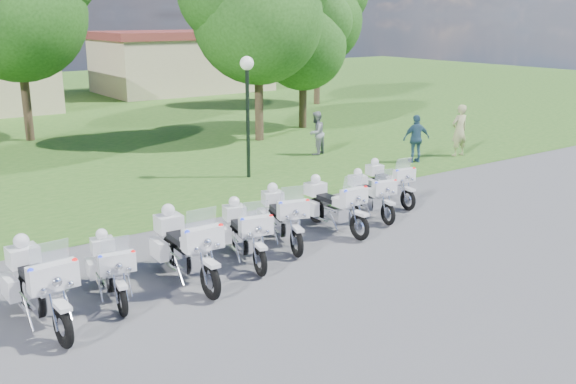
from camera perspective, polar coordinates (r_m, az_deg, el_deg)
ground at (r=15.35m, az=3.73°, el=-4.18°), size 100.00×100.00×0.00m
grass_lawn at (r=39.62m, az=-21.78°, el=6.90°), size 100.00×48.00×0.01m
motorcycle_0 at (r=11.83m, az=-21.26°, el=-7.65°), size 0.91×2.56×1.72m
motorcycle_1 at (r=12.51m, az=-15.51°, el=-6.51°), size 0.89×2.10×1.42m
motorcycle_2 at (r=12.92m, az=-9.09°, el=-4.81°), size 0.87×2.55×1.71m
motorcycle_3 at (r=13.86m, az=-3.87°, el=-3.58°), size 1.06×2.24×1.53m
motorcycle_4 at (r=14.87m, az=-0.50°, el=-2.16°), size 1.15×2.26×1.55m
motorcycle_5 at (r=15.83m, az=4.06°, el=-1.11°), size 0.77×2.31×1.55m
motorcycle_6 at (r=17.05m, az=7.31°, el=-0.20°), size 0.92×2.08×1.41m
motorcycle_7 at (r=18.33m, az=8.91°, el=0.87°), size 0.83×2.11×1.42m
lamp_post at (r=20.61m, az=-3.65°, el=9.36°), size 0.44×0.44×3.91m
tree_2 at (r=27.00m, az=-2.83°, el=16.24°), size 6.27×5.35×8.35m
tree_3 at (r=30.19m, az=1.27°, el=13.51°), size 4.68×4.00×6.24m
tree_4 at (r=38.50m, az=2.57°, el=15.76°), size 6.08×5.19×8.11m
building_east at (r=45.97m, az=-9.39°, el=11.41°), size 11.44×7.28×4.10m
bystander_a at (r=24.97m, az=14.99°, el=5.29°), size 0.75×0.53×1.94m
bystander_b at (r=24.41m, az=2.51°, el=5.23°), size 0.98×0.89×1.65m
bystander_c at (r=23.54m, az=11.33°, el=4.66°), size 1.09×0.75×1.72m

